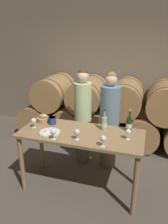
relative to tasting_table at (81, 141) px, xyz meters
name	(u,v)px	position (x,y,z in m)	size (l,w,h in m)	color
ground_plane	(81,187)	(0.00, 0.00, -0.79)	(10.00, 10.00, 0.00)	#564F44
stone_wall_back	(112,61)	(0.00, 2.22, 0.81)	(10.00, 0.12, 3.20)	#7F705B
barrel_stack	(105,112)	(0.00, 1.64, -0.17)	(3.77, 0.93, 1.33)	#A87A47
tasting_table	(81,141)	(0.00, 0.00, 0.00)	(1.71, 0.71, 0.92)	#99754C
person_left	(83,116)	(-0.19, 0.70, 0.08)	(0.29, 0.29, 1.68)	#756651
person_right	(110,121)	(0.26, 0.70, 0.05)	(0.32, 0.32, 1.65)	#756651
wine_bottle_red	(129,124)	(0.62, 0.24, 0.23)	(0.08, 0.08, 0.32)	#193819
wine_bottle_white	(104,123)	(0.28, 0.18, 0.22)	(0.08, 0.08, 0.31)	#ADBC7F
blue_crock	(52,120)	(-0.49, 0.15, 0.19)	(0.12, 0.12, 0.11)	navy
bread_basket	(44,119)	(-0.66, 0.19, 0.17)	(0.19, 0.19, 0.13)	tan
cheese_plate	(50,132)	(-0.41, -0.13, 0.13)	(0.28, 0.28, 0.04)	white
wine_glass_far_left	(34,121)	(-0.70, -0.04, 0.23)	(0.08, 0.08, 0.14)	white
wine_glass_left	(53,132)	(-0.27, -0.29, 0.23)	(0.08, 0.08, 0.14)	white
wine_glass_center	(77,132)	(0.02, -0.21, 0.23)	(0.08, 0.08, 0.14)	white
wine_glass_right	(103,139)	(0.37, -0.28, 0.23)	(0.08, 0.08, 0.14)	white
wine_glass_far_right	(128,132)	(0.64, -0.01, 0.23)	(0.08, 0.08, 0.14)	white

